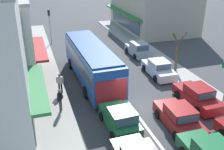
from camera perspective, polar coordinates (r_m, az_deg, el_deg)
The scene contains 15 objects.
ground_plane at distance 18.65m, azimuth 5.10°, elevation -8.10°, with size 140.00×140.00×0.00m, color #3F3F42.
lane_centre_line at distance 21.89m, azimuth 1.09°, elevation -2.78°, with size 0.20×28.00×0.01m, color silver.
sidewalk_left at distance 22.70m, azimuth -17.11°, elevation -2.72°, with size 5.20×44.00×0.14m, color #A39E96.
kerb_right at distance 25.95m, azimuth 12.69°, elevation 1.22°, with size 2.80×44.00×0.12m, color #A39E96.
building_right_far at distance 40.60m, azimuth 8.75°, elevation 15.50°, with size 9.64×13.76×7.95m.
city_bus at distance 22.53m, azimuth -4.59°, elevation 3.18°, with size 2.91×10.91×3.23m.
sedan_behind_bus_mid at distance 17.34m, azimuth 14.38°, elevation -9.02°, with size 2.01×4.26×1.47m.
hatchback_behind_bus_near at distance 16.63m, azimuth 1.72°, elevation -9.51°, with size 1.90×3.74×1.54m.
parked_sedan_kerb_second at distance 20.24m, azimuth 18.13°, elevation -4.39°, with size 1.96×4.23×1.47m.
parked_sedan_kerb_third at distance 24.30m, azimuth 10.11°, elevation 1.37°, with size 1.98×4.24×1.47m.
parked_hatchback_kerb_rear at distance 29.04m, azimuth 5.70°, elevation 5.56°, with size 1.90×3.75×1.54m.
traffic_light_downstreet at distance 33.56m, azimuth -13.46°, elevation 11.38°, with size 0.32×0.24×4.20m.
street_tree_right at distance 25.10m, azimuth 13.95°, elevation 4.53°, with size 1.56×1.63×3.81m.
pedestrian_with_handbag_near at distance 18.44m, azimuth -11.25°, elevation -5.07°, with size 0.45×0.64×1.63m.
pedestrian_browsing_midblock at distance 20.80m, azimuth -11.27°, elevation -1.54°, with size 0.55×0.32×1.63m.
Camera 1 is at (-6.38, -14.43, 9.95)m, focal length 42.00 mm.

